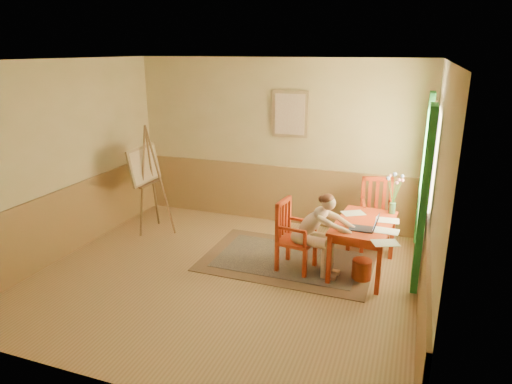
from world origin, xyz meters
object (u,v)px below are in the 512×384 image
at_px(chair_left, 293,236).
at_px(easel, 146,169).
at_px(laptop, 366,227).
at_px(table, 364,228).
at_px(figure, 316,230).
at_px(chair_back, 377,214).

xyz_separation_m(chair_left, easel, (-2.64, 0.56, 0.56)).
bearing_deg(easel, laptop, -9.22).
bearing_deg(laptop, easel, 170.78).
relative_size(table, easel, 0.70).
relative_size(table, figure, 1.08).
distance_m(figure, laptop, 0.65).
height_order(table, chair_back, chair_back).
distance_m(chair_back, figure, 1.35).
xyz_separation_m(chair_left, laptop, (0.96, -0.02, 0.27)).
distance_m(table, easel, 3.59).
xyz_separation_m(figure, laptop, (0.64, 0.02, 0.13)).
distance_m(chair_back, laptop, 1.17).
relative_size(chair_left, figure, 0.86).
xyz_separation_m(chair_back, laptop, (-0.03, -1.15, 0.22)).
xyz_separation_m(laptop, easel, (-3.60, 0.58, 0.29)).
height_order(chair_back, laptop, chair_back).
bearing_deg(figure, chair_left, 172.64).
xyz_separation_m(table, chair_back, (0.09, 0.87, -0.09)).
bearing_deg(laptop, chair_back, 88.28).
relative_size(chair_left, chair_back, 0.92).
bearing_deg(figure, chair_back, 59.97).
distance_m(table, laptop, 0.31).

